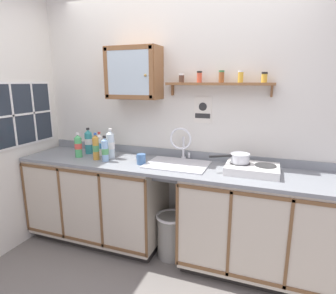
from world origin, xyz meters
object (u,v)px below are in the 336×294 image
object	(u,v)px
bottle_water_blue_5	(105,150)
bottle_opaque_white_3	(100,145)
bottle_water_clear_1	(111,144)
bottle_juice_amber_4	(96,147)
saucepan	(239,158)
trash_bin	(171,235)
bottle_detergent_teal_0	(89,142)
wall_cabinet	(134,73)
bottle_soda_green_2	(78,146)
warning_sign	(203,110)
sink	(178,165)
mug	(141,159)
hot_plate_stove	(252,169)

from	to	relation	value
bottle_water_blue_5	bottle_opaque_white_3	bearing A→B (deg)	135.69
bottle_water_clear_1	bottle_juice_amber_4	size ratio (longest dim) A/B	1.13
saucepan	trash_bin	xyz separation A→B (m)	(-0.59, -0.08, -0.81)
bottle_detergent_teal_0	trash_bin	bearing A→B (deg)	-7.91
bottle_juice_amber_4	wall_cabinet	world-z (taller)	wall_cabinet
saucepan	bottle_soda_green_2	bearing A→B (deg)	-176.20
bottle_detergent_teal_0	wall_cabinet	bearing A→B (deg)	7.46
bottle_water_blue_5	warning_sign	xyz separation A→B (m)	(0.86, 0.39, 0.38)
saucepan	warning_sign	size ratio (longest dim) A/B	1.31
saucepan	bottle_water_blue_5	bearing A→B (deg)	-173.48
saucepan	bottle_detergent_teal_0	size ratio (longest dim) A/B	1.18
wall_cabinet	trash_bin	xyz separation A→B (m)	(0.47, -0.21, -1.53)
sink	bottle_water_blue_5	distance (m)	0.72
bottle_water_clear_1	bottle_water_blue_5	xyz separation A→B (m)	(0.01, -0.12, -0.03)
warning_sign	bottle_water_clear_1	bearing A→B (deg)	-162.86
bottle_opaque_white_3	bottle_water_blue_5	size ratio (longest dim) A/B	0.98
bottle_juice_amber_4	bottle_water_blue_5	distance (m)	0.12
bottle_water_blue_5	trash_bin	distance (m)	1.05
bottle_soda_green_2	bottle_juice_amber_4	distance (m)	0.22
saucepan	bottle_soda_green_2	xyz separation A→B (m)	(-1.60, -0.11, 0.00)
bottle_soda_green_2	warning_sign	bearing A→B (deg)	16.20
trash_bin	wall_cabinet	bearing A→B (deg)	155.99
warning_sign	trash_bin	world-z (taller)	warning_sign
saucepan	bottle_water_blue_5	size ratio (longest dim) A/B	1.30
bottle_juice_amber_4	trash_bin	distance (m)	1.13
bottle_juice_amber_4	saucepan	bearing A→B (deg)	5.11
bottle_water_clear_1	bottle_soda_green_2	bearing A→B (deg)	-166.30
sink	mug	world-z (taller)	sink
bottle_opaque_white_3	trash_bin	bearing A→B (deg)	-7.58
bottle_detergent_teal_0	bottle_juice_amber_4	world-z (taller)	bottle_detergent_teal_0
bottle_detergent_teal_0	bottle_water_blue_5	bearing A→B (deg)	-30.87
bottle_detergent_teal_0	bottle_opaque_white_3	size ratio (longest dim) A/B	1.12
bottle_water_blue_5	bottle_water_clear_1	bearing A→B (deg)	94.47
wall_cabinet	bottle_juice_amber_4	bearing A→B (deg)	-141.94
saucepan	trash_bin	world-z (taller)	saucepan
sink	hot_plate_stove	bearing A→B (deg)	-1.41
mug	saucepan	bearing A→B (deg)	7.18
hot_plate_stove	bottle_juice_amber_4	size ratio (longest dim) A/B	1.63
bottle_opaque_white_3	wall_cabinet	xyz separation A→B (m)	(0.37, 0.10, 0.72)
saucepan	bottle_juice_amber_4	bearing A→B (deg)	-174.89
hot_plate_stove	trash_bin	size ratio (longest dim) A/B	1.01
bottle_juice_amber_4	bottle_water_clear_1	bearing A→B (deg)	42.00
bottle_juice_amber_4	trash_bin	size ratio (longest dim) A/B	0.62
bottle_opaque_white_3	wall_cabinet	world-z (taller)	wall_cabinet
bottle_detergent_teal_0	warning_sign	xyz separation A→B (m)	(1.20, 0.19, 0.36)
saucepan	bottle_opaque_white_3	bearing A→B (deg)	178.87
mug	warning_sign	xyz separation A→B (m)	(0.50, 0.36, 0.44)
trash_bin	saucepan	bearing A→B (deg)	8.01
bottle_soda_green_2	sink	bearing A→B (deg)	5.62
mug	wall_cabinet	bearing A→B (deg)	126.13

